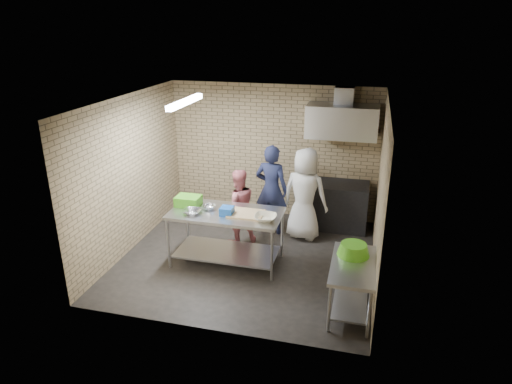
% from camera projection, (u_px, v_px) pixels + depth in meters
% --- Properties ---
extents(floor, '(4.20, 4.20, 0.00)m').
position_uv_depth(floor, '(248.00, 257.00, 7.84)').
color(floor, black).
rests_on(floor, ground).
extents(ceiling, '(4.20, 4.20, 0.00)m').
position_uv_depth(ceiling, '(246.00, 101.00, 6.87)').
color(ceiling, black).
rests_on(ceiling, ground).
extents(back_wall, '(4.20, 0.06, 2.70)m').
position_uv_depth(back_wall, '(273.00, 152.00, 9.17)').
color(back_wall, tan).
rests_on(back_wall, ground).
extents(front_wall, '(4.20, 0.06, 2.70)m').
position_uv_depth(front_wall, '(204.00, 238.00, 5.55)').
color(front_wall, tan).
rests_on(front_wall, ground).
extents(left_wall, '(0.06, 4.00, 2.70)m').
position_uv_depth(left_wall, '(130.00, 174.00, 7.84)').
color(left_wall, tan).
rests_on(left_wall, ground).
extents(right_wall, '(0.06, 4.00, 2.70)m').
position_uv_depth(right_wall, '(380.00, 196.00, 6.87)').
color(right_wall, tan).
rests_on(right_wall, ground).
extents(prep_table, '(1.83, 0.91, 0.91)m').
position_uv_depth(prep_table, '(226.00, 237.00, 7.55)').
color(prep_table, '#BABDC1').
rests_on(prep_table, floor).
extents(side_counter, '(0.60, 1.20, 0.75)m').
position_uv_depth(side_counter, '(351.00, 287.00, 6.30)').
color(side_counter, silver).
rests_on(side_counter, floor).
extents(stove, '(1.20, 0.70, 0.90)m').
position_uv_depth(stove, '(336.00, 205.00, 8.86)').
color(stove, black).
rests_on(stove, floor).
extents(range_hood, '(1.30, 0.60, 0.60)m').
position_uv_depth(range_hood, '(342.00, 121.00, 8.31)').
color(range_hood, silver).
rests_on(range_hood, back_wall).
extents(hood_duct, '(0.35, 0.30, 0.30)m').
position_uv_depth(hood_duct, '(344.00, 95.00, 8.29)').
color(hood_duct, '#A5A8AD').
rests_on(hood_duct, back_wall).
extents(wall_shelf, '(0.80, 0.20, 0.04)m').
position_uv_depth(wall_shelf, '(358.00, 130.00, 8.48)').
color(wall_shelf, '#3F2B19').
rests_on(wall_shelf, back_wall).
extents(fluorescent_fixture, '(0.10, 1.25, 0.08)m').
position_uv_depth(fluorescent_fixture, '(185.00, 102.00, 7.12)').
color(fluorescent_fixture, white).
rests_on(fluorescent_fixture, ceiling).
extents(green_crate, '(0.41, 0.30, 0.16)m').
position_uv_depth(green_crate, '(188.00, 201.00, 7.63)').
color(green_crate, '#3F971C').
rests_on(green_crate, prep_table).
extents(blue_tub, '(0.20, 0.20, 0.13)m').
position_uv_depth(blue_tub, '(227.00, 211.00, 7.26)').
color(blue_tub, '#1650A8').
rests_on(blue_tub, prep_table).
extents(cutting_board, '(0.56, 0.43, 0.03)m').
position_uv_depth(cutting_board, '(246.00, 214.00, 7.29)').
color(cutting_board, tan).
rests_on(cutting_board, prep_table).
extents(mixing_bowl_a, '(0.30, 0.30, 0.07)m').
position_uv_depth(mixing_bowl_a, '(192.00, 212.00, 7.31)').
color(mixing_bowl_a, silver).
rests_on(mixing_bowl_a, prep_table).
extents(mixing_bowl_b, '(0.23, 0.23, 0.07)m').
position_uv_depth(mixing_bowl_b, '(209.00, 207.00, 7.49)').
color(mixing_bowl_b, silver).
rests_on(mixing_bowl_b, prep_table).
extents(ceramic_bowl, '(0.37, 0.37, 0.09)m').
position_uv_depth(ceramic_bowl, '(265.00, 218.00, 7.08)').
color(ceramic_bowl, beige).
rests_on(ceramic_bowl, prep_table).
extents(green_basin, '(0.46, 0.46, 0.17)m').
position_uv_depth(green_basin, '(353.00, 249.00, 6.36)').
color(green_basin, '#59C626').
rests_on(green_basin, side_counter).
extents(bottle_red, '(0.07, 0.07, 0.18)m').
position_uv_depth(bottle_red, '(345.00, 123.00, 8.50)').
color(bottle_red, '#B22619').
rests_on(bottle_red, wall_shelf).
extents(man_navy, '(0.68, 0.49, 1.72)m').
position_uv_depth(man_navy, '(271.00, 189.00, 8.51)').
color(man_navy, '#151736').
rests_on(man_navy, floor).
extents(woman_pink, '(0.86, 0.81, 1.40)m').
position_uv_depth(woman_pink, '(238.00, 207.00, 8.16)').
color(woman_pink, '#C2666D').
rests_on(woman_pink, floor).
extents(woman_white, '(0.95, 0.73, 1.73)m').
position_uv_depth(woman_white, '(305.00, 194.00, 8.28)').
color(woman_white, silver).
rests_on(woman_white, floor).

